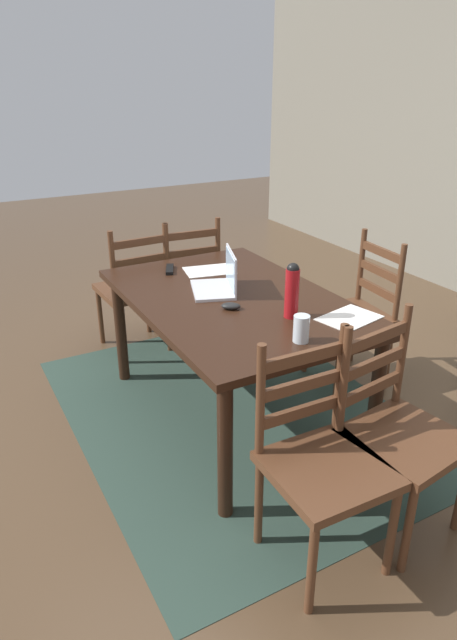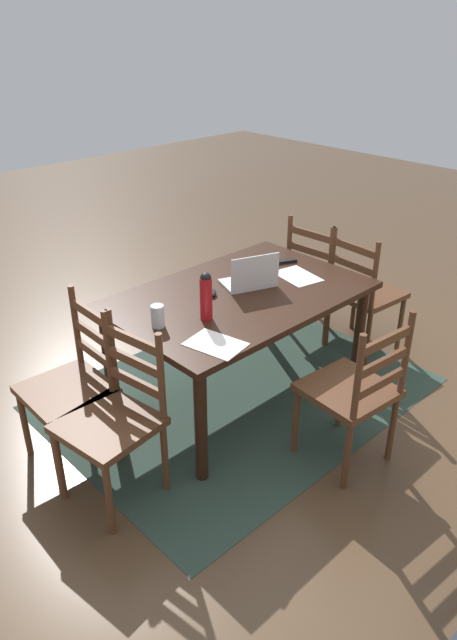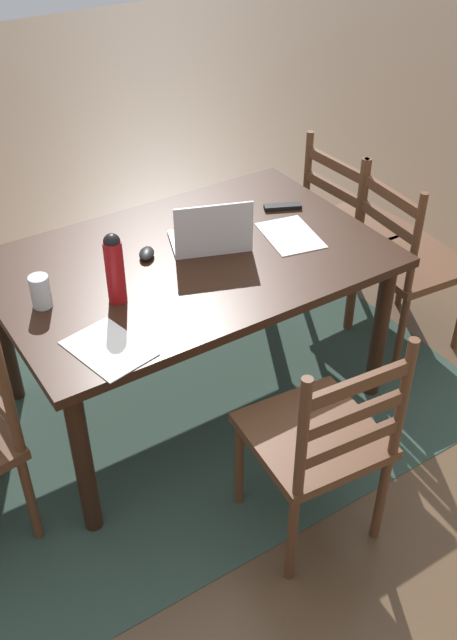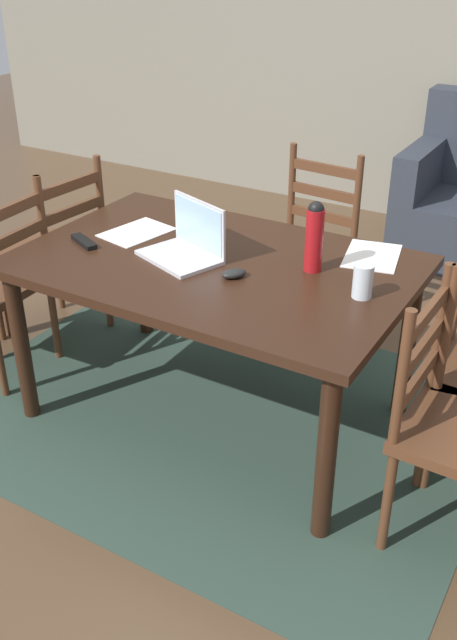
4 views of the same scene
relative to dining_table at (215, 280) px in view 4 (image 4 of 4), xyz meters
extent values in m
plane|color=brown|center=(0.00, 0.00, -0.66)|extent=(14.00, 14.00, 0.00)
cube|color=#2D4238|center=(0.00, 0.00, -0.66)|extent=(2.35, 1.78, 0.01)
cube|color=gray|center=(0.00, 2.87, 0.69)|extent=(8.00, 0.12, 2.70)
cube|color=black|center=(0.00, 0.00, 0.07)|extent=(1.57, 1.03, 0.04)
cylinder|color=black|center=(-0.70, -0.43, -0.31)|extent=(0.07, 0.07, 0.71)
cylinder|color=black|center=(0.70, -0.43, -0.31)|extent=(0.07, 0.07, 0.71)
cylinder|color=black|center=(-0.70, 0.43, -0.31)|extent=(0.07, 0.07, 0.71)
cylinder|color=black|center=(0.70, 0.43, -0.31)|extent=(0.07, 0.07, 0.71)
cylinder|color=#56331E|center=(0.90, 0.37, -0.44)|extent=(0.04, 0.04, 0.43)
cylinder|color=#56331E|center=(0.95, -0.01, -0.44)|extent=(0.04, 0.04, 0.43)
cylinder|color=#56331E|center=(0.94, -0.01, 0.04)|extent=(0.04, 0.04, 0.50)
cube|color=#56331E|center=(0.92, 0.18, -0.06)|extent=(0.07, 0.36, 0.05)
cube|color=#56331E|center=(0.92, 0.18, 0.07)|extent=(0.07, 0.36, 0.05)
cylinder|color=#56331E|center=(-0.93, -0.01, -0.44)|extent=(0.04, 0.04, 0.43)
cylinder|color=#56331E|center=(-0.92, -0.01, 0.04)|extent=(0.04, 0.04, 0.50)
cube|color=#56331E|center=(-0.91, -0.20, -0.06)|extent=(0.04, 0.36, 0.05)
cube|color=#56331E|center=(-0.91, -0.20, 0.07)|extent=(0.04, 0.36, 0.05)
cube|color=#56331E|center=(-0.91, -0.20, 0.19)|extent=(0.04, 0.36, 0.05)
cube|color=#56331E|center=(-1.11, 0.21, -0.21)|extent=(0.48, 0.48, 0.04)
cylinder|color=#56331E|center=(-1.32, 0.03, -0.44)|extent=(0.04, 0.04, 0.43)
cylinder|color=#56331E|center=(-1.29, 0.41, -0.44)|extent=(0.04, 0.04, 0.43)
cylinder|color=#56331E|center=(-0.94, 0.00, -0.44)|extent=(0.04, 0.04, 0.43)
cylinder|color=#56331E|center=(-0.91, 0.38, -0.44)|extent=(0.04, 0.04, 0.43)
cylinder|color=#56331E|center=(-0.93, 0.00, 0.04)|extent=(0.04, 0.04, 0.50)
cylinder|color=#56331E|center=(-0.90, 0.38, 0.04)|extent=(0.04, 0.04, 0.50)
cube|color=#56331E|center=(-0.92, 0.19, -0.06)|extent=(0.05, 0.36, 0.05)
cube|color=#56331E|center=(-0.92, 0.19, 0.07)|extent=(0.05, 0.36, 0.05)
cube|color=#56331E|center=(-0.92, 0.19, 0.19)|extent=(0.05, 0.36, 0.05)
cylinder|color=#56331E|center=(0.93, -0.01, -0.44)|extent=(0.04, 0.04, 0.43)
cylinder|color=#56331E|center=(0.92, -0.39, -0.44)|extent=(0.04, 0.04, 0.43)
cylinder|color=#56331E|center=(0.92, -0.01, 0.04)|extent=(0.04, 0.04, 0.50)
cylinder|color=#56331E|center=(0.91, -0.39, 0.04)|extent=(0.04, 0.04, 0.50)
cube|color=#56331E|center=(0.91, -0.20, -0.06)|extent=(0.03, 0.36, 0.05)
cube|color=#56331E|center=(0.91, -0.20, 0.07)|extent=(0.03, 0.36, 0.05)
cube|color=#56331E|center=(0.91, -0.20, 0.19)|extent=(0.03, 0.36, 0.05)
cube|color=#56331E|center=(0.00, 0.84, -0.21)|extent=(0.48, 0.48, 0.04)
cylinder|color=#56331E|center=(0.17, 0.64, -0.44)|extent=(0.04, 0.04, 0.43)
cylinder|color=#56331E|center=(-0.21, 0.67, -0.44)|extent=(0.04, 0.04, 0.43)
cylinder|color=#56331E|center=(0.21, 1.02, -0.44)|extent=(0.04, 0.04, 0.43)
cylinder|color=#56331E|center=(-0.17, 1.05, -0.44)|extent=(0.04, 0.04, 0.43)
cylinder|color=#56331E|center=(0.21, 1.03, 0.04)|extent=(0.04, 0.04, 0.50)
cylinder|color=#56331E|center=(-0.17, 1.06, 0.04)|extent=(0.04, 0.04, 0.50)
cube|color=#56331E|center=(0.02, 1.04, -0.06)|extent=(0.36, 0.06, 0.05)
cube|color=#56331E|center=(0.02, 1.04, 0.07)|extent=(0.36, 0.06, 0.05)
cube|color=#56331E|center=(0.02, 1.04, 0.19)|extent=(0.36, 0.06, 0.05)
cube|color=#2D333D|center=(0.17, 2.32, -0.11)|extent=(0.16, 0.80, 0.30)
cube|color=silver|center=(-0.13, -0.06, 0.09)|extent=(0.38, 0.32, 0.02)
cube|color=silver|center=(-0.09, 0.04, 0.21)|extent=(0.30, 0.12, 0.21)
cube|color=#A5CCEA|center=(-0.10, 0.03, 0.21)|extent=(0.28, 0.10, 0.19)
cylinder|color=#A81419|center=(0.38, 0.12, 0.21)|extent=(0.07, 0.07, 0.25)
sphere|color=black|center=(0.38, 0.12, 0.34)|extent=(0.06, 0.06, 0.06)
cylinder|color=silver|center=(0.62, 0.00, 0.15)|extent=(0.07, 0.07, 0.13)
ellipsoid|color=black|center=(0.14, -0.10, 0.10)|extent=(0.11, 0.12, 0.03)
cube|color=black|center=(-0.57, -0.13, 0.10)|extent=(0.17, 0.11, 0.02)
cube|color=white|center=(-0.45, 0.08, 0.09)|extent=(0.27, 0.33, 0.00)
cube|color=white|center=(0.53, 0.36, 0.09)|extent=(0.27, 0.33, 0.00)
camera|label=1|loc=(2.41, -1.36, 1.18)|focal=30.73mm
camera|label=2|loc=(2.27, 2.29, 1.60)|focal=32.57mm
camera|label=3|loc=(1.21, 2.17, 1.62)|focal=40.13mm
camera|label=4|loc=(1.37, -2.22, 1.27)|focal=39.96mm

